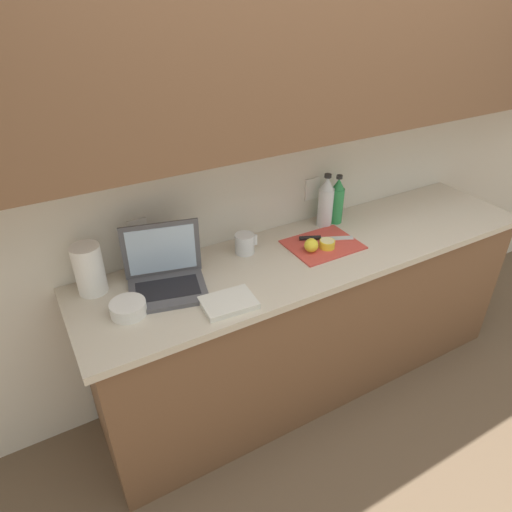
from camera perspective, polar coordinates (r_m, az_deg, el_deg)
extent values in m
plane|color=brown|center=(2.85, 6.52, -14.55)|extent=(12.00, 12.00, 0.00)
cube|color=silver|center=(2.37, 3.69, 13.16)|extent=(5.20, 0.06, 2.60)
cube|color=white|center=(2.14, -14.55, 3.04)|extent=(0.09, 0.01, 0.12)
cube|color=white|center=(2.52, 7.04, 8.35)|extent=(0.09, 0.01, 0.12)
cube|color=brown|center=(2.11, 7.21, 23.80)|extent=(4.42, 0.32, 0.70)
cube|color=brown|center=(2.57, 7.07, -7.96)|extent=(2.35, 0.57, 0.85)
cube|color=beige|center=(2.31, 7.78, 0.50)|extent=(2.42, 0.60, 0.03)
cube|color=#9EA3A8|center=(2.93, 21.57, 4.14)|extent=(0.51, 0.39, 0.16)
cube|color=#515156|center=(2.01, -10.95, -4.24)|extent=(0.38, 0.33, 0.02)
cube|color=black|center=(2.00, -10.99, -3.99)|extent=(0.30, 0.21, 0.00)
cube|color=#515156|center=(2.04, -11.73, 0.82)|extent=(0.33, 0.09, 0.26)
cube|color=silver|center=(2.04, -11.71, 0.74)|extent=(0.29, 0.07, 0.22)
cube|color=#D1473D|center=(2.34, 8.34, 1.43)|extent=(0.36, 0.28, 0.01)
cube|color=silver|center=(2.39, 10.06, 2.20)|extent=(0.17, 0.10, 0.00)
cylinder|color=black|center=(2.36, 6.77, 2.27)|extent=(0.11, 0.07, 0.02)
cylinder|color=yellow|center=(2.30, 8.88, 1.48)|extent=(0.08, 0.08, 0.04)
cylinder|color=#F4EAA3|center=(2.29, 8.92, 1.92)|extent=(0.07, 0.07, 0.00)
sphere|color=yellow|center=(2.24, 6.92, 1.34)|extent=(0.07, 0.07, 0.07)
cylinder|color=#2D934C|center=(2.53, 10.04, 6.23)|extent=(0.07, 0.07, 0.20)
cone|color=#2D934C|center=(2.48, 10.31, 8.88)|extent=(0.06, 0.06, 0.06)
cylinder|color=black|center=(2.47, 10.40, 9.70)|extent=(0.03, 0.03, 0.02)
cylinder|color=silver|center=(2.49, 8.65, 6.03)|extent=(0.08, 0.08, 0.21)
cone|color=silver|center=(2.43, 8.91, 8.98)|extent=(0.07, 0.07, 0.06)
cylinder|color=black|center=(2.41, 8.99, 9.88)|extent=(0.04, 0.04, 0.02)
cylinder|color=silver|center=(2.23, -1.43, 1.56)|extent=(0.10, 0.10, 0.10)
cube|color=silver|center=(2.25, -0.13, 2.03)|extent=(0.02, 0.01, 0.06)
cylinder|color=white|center=(1.92, -15.68, -6.31)|extent=(0.15, 0.15, 0.06)
cylinder|color=white|center=(2.05, -20.14, -1.58)|extent=(0.12, 0.12, 0.22)
cube|color=silver|center=(1.90, -3.45, -5.83)|extent=(0.23, 0.18, 0.02)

